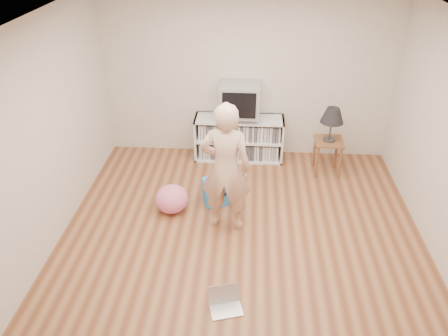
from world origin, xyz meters
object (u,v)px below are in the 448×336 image
Objects in this scene: media_unit at (239,138)px; crt_tv at (240,99)px; plush_blue at (217,191)px; plush_pink at (172,199)px; dvd_deck at (239,116)px; side_table at (328,148)px; table_lamp at (332,116)px; person at (226,169)px; laptop at (225,302)px.

crt_tv is at bearing -90.00° from media_unit.
plush_pink is (-0.59, -0.24, 0.01)m from plush_blue.
dvd_deck is 1.02× the size of plush_pink.
plush_blue is (-1.61, -0.91, -0.24)m from side_table.
dvd_deck is at bearing 61.20° from plush_blue.
table_lamp is 2.03m from person.
crt_tv is at bearing -90.00° from dvd_deck.
media_unit is 0.39m from dvd_deck.
crt_tv reaches higher than dvd_deck.
table_lamp reaches higher than laptop.
media_unit is at bearing 61.48° from plush_pink.
crt_tv is 1.55m from plush_blue.
person is at bearing -93.21° from media_unit.
plush_pink is (-0.82, 1.60, 0.13)m from laptop.
person is 3.84× the size of plush_pink.
person reaches higher than plush_blue.
dvd_deck is 1.42m from table_lamp.
laptop is at bearing 98.86° from person.
dvd_deck is 1.19× the size of laptop.
table_lamp is 2.59m from plush_pink.
dvd_deck is 3.20m from laptop.
person is (-1.46, -1.42, 0.43)m from side_table.
table_lamp is (1.36, -0.37, -0.08)m from crt_tv.
plush_pink is (-2.19, -1.16, -0.75)m from table_lamp.
person is 1.56m from laptop.
person reaches higher than table_lamp.
crt_tv reaches higher than plush_blue.
laptop is (-1.38, -2.76, -0.88)m from table_lamp.
media_unit is at bearing 61.33° from plush_blue.
side_table reaches higher than plush_pink.
crt_tv is 1.36× the size of plush_pink.
table_lamp is at bearing -15.89° from media_unit.
plush_blue is at bearing 22.64° from plush_pink.
person is at bearing -93.24° from dvd_deck.
person is at bearing -135.78° from table_lamp.
crt_tv is 1.39× the size of plush_blue.
table_lamp is at bearing 27.80° from plush_pink.
media_unit is 3.17× the size of plush_pink.
dvd_deck is at bearing -90.00° from media_unit.
crt_tv is 1.58× the size of laptop.
crt_tv reaches higher than media_unit.
plush_blue reaches higher than laptop.
media_unit reaches higher than plush_pink.
laptop is (-0.02, -3.13, -0.96)m from crt_tv.
plush_pink is at bearing 101.27° from laptop.
plush_pink is (-0.84, -1.54, -0.16)m from media_unit.
crt_tv is 1.41m from table_lamp.
plush_blue is at bearing -150.43° from side_table.
side_table is at bearing 0.00° from table_lamp.
table_lamp is 1.20× the size of plush_blue.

